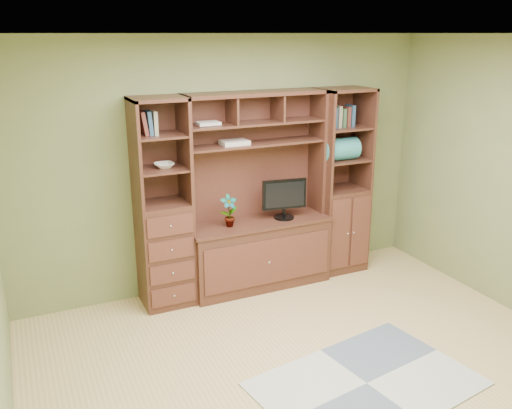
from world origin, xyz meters
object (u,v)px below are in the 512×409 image
right_tower (341,182)px  monitor (284,192)px  left_tower (163,205)px  center_hutch (259,194)px

right_tower → monitor: 0.75m
left_tower → right_tower: size_ratio=1.00×
center_hutch → left_tower: 1.00m
right_tower → monitor: size_ratio=3.52×
center_hutch → right_tower: 1.03m
monitor → left_tower: bearing=-174.9°
right_tower → monitor: (-0.75, -0.07, -0.00)m
left_tower → center_hutch: bearing=-2.3°
left_tower → monitor: (1.28, -0.07, -0.00)m
left_tower → right_tower: (2.02, 0.00, 0.00)m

